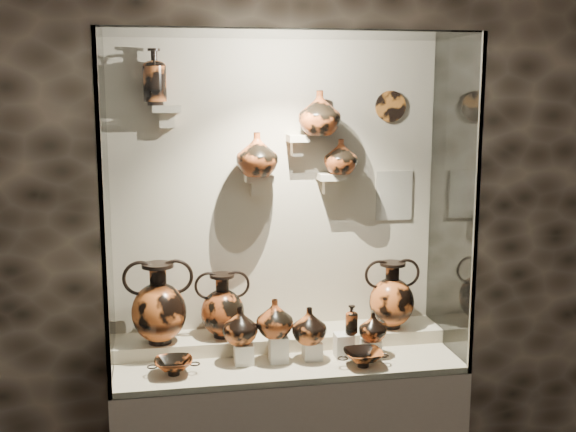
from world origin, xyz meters
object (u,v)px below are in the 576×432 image
Objects in this scene: lekythos_small at (351,318)px; kylix_left at (174,365)px; kylix_right at (363,357)px; ovoid_vase_b at (320,113)px; amphora_right at (392,294)px; ovoid_vase_c at (341,156)px; jug_c at (309,325)px; jug_a at (240,325)px; amphora_left at (159,303)px; jug_b at (275,318)px; lekythos_tall at (155,73)px; ovoid_vase_a at (257,154)px; amphora_mid at (223,305)px; jug_e at (373,327)px.

lekythos_small reaches higher than kylix_left.
ovoid_vase_b reaches higher than kylix_right.
amphora_right reaches higher than lekythos_small.
jug_c is at bearing -110.79° from ovoid_vase_c.
kylix_left is at bearing -158.51° from jug_a.
ovoid_vase_b is at bearing 24.90° from amphora_left.
jug_b reaches higher than lekythos_small.
lekythos_tall is (-0.94, 0.42, 1.34)m from kylix_right.
ovoid_vase_b is (0.27, 0.24, 0.98)m from jug_b.
lekythos_tall is at bearing 127.82° from jug_b.
ovoid_vase_c is (-0.02, 0.39, 0.93)m from kylix_right.
lekythos_small is at bearing -25.82° from jug_b.
amphora_left is at bearing 90.37° from kylix_left.
amphora_left is at bearing 138.65° from kylix_right.
amphora_mid is at bearing -173.50° from ovoid_vase_a.
lekythos_small is at bearing 2.35° from jug_a.
amphora_right is 0.85m from jug_a.
jug_c is 1.05m from ovoid_vase_b.
ovoid_vase_b reaches higher than ovoid_vase_a.
lekythos_tall is at bearing 158.30° from amphora_right.
lekythos_tall is (-0.54, 0.28, 1.17)m from jug_b.
amphora_left reaches higher than amphora_right.
lekythos_tall is 0.83m from ovoid_vase_b.
ovoid_vase_a reaches higher than amphora_right.
jug_c is 0.59× the size of lekythos_tall.
kylix_right is 0.79× the size of lekythos_tall.
lekythos_small is (0.55, -0.03, 0.01)m from jug_a.
amphora_mid is 1.09× the size of lekythos_tall.
ovoid_vase_a is at bearing -159.84° from ovoid_vase_b.
lekythos_small is 1.53m from lekythos_tall.
kylix_right is 1.22m from ovoid_vase_b.
jug_b is at bearing 159.57° from jug_c.
amphora_mid reaches higher than jug_c.
ovoid_vase_b reaches higher than jug_b.
ovoid_vase_b is at bearing 9.43° from kylix_left.
ovoid_vase_c reaches higher than kylix_right.
kylix_left is at bearing -55.88° from amphora_left.
ovoid_vase_b reaches higher than amphora_right.
ovoid_vase_b is at bearing -15.23° from lekythos_tall.
amphora_right is at bearing 15.19° from ovoid_vase_b.
amphora_right reaches higher than jug_c.
ovoid_vase_b is at bearing 50.92° from jug_c.
lekythos_tall reaches higher than lekythos_small.
jug_b is 0.38m from lekythos_small.
ovoid_vase_b is (0.32, -0.00, 0.20)m from ovoid_vase_a.
jug_e is at bearing -25.48° from jug_b.
jug_a is 1.25× the size of jug_e.
jug_a is 0.34m from jug_c.
amphora_left is at bearing 163.22° from amphora_right.
lekythos_small reaches higher than jug_c.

